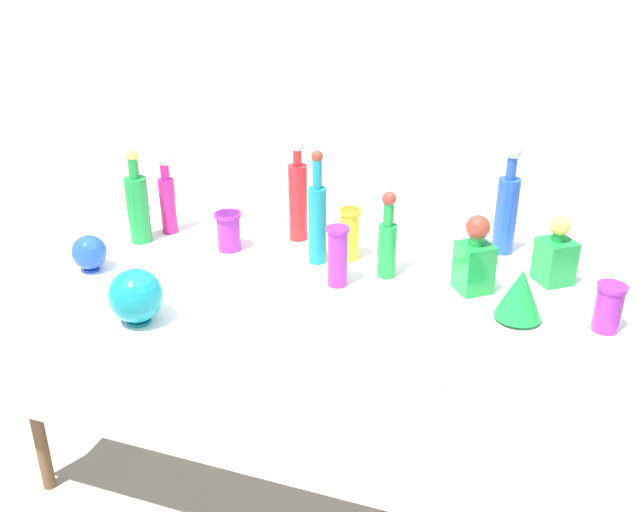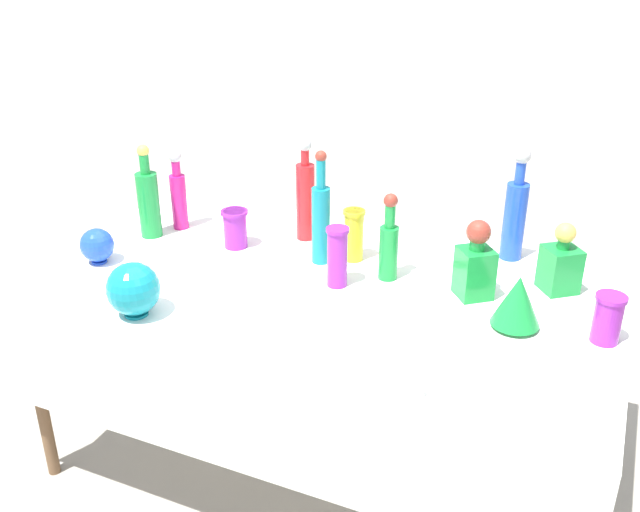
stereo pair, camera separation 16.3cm
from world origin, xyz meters
TOP-DOWN VIEW (x-y plane):
  - ground_plane at (0.00, 0.00)m, footprint 40.00×40.00m
  - display_table at (0.00, -0.04)m, footprint 1.96×1.14m
  - tall_bottle_0 at (-0.75, 0.10)m, footprint 0.08×0.08m
  - tall_bottle_1 at (0.55, 0.46)m, footprint 0.08×0.08m
  - tall_bottle_2 at (0.20, 0.13)m, footprint 0.06×0.06m
  - tall_bottle_3 at (-0.70, 0.21)m, footprint 0.06×0.06m
  - tall_bottle_4 at (-0.20, 0.32)m, footprint 0.07×0.07m
  - tall_bottle_5 at (-0.06, 0.15)m, footprint 0.06×0.06m
  - square_decanter_0 at (0.73, 0.27)m, footprint 0.15×0.15m
  - square_decanter_1 at (0.49, 0.12)m, footprint 0.15×0.15m
  - slender_vase_0 at (0.03, 0.22)m, footprint 0.08×0.08m
  - slender_vase_1 at (-0.41, 0.14)m, footprint 0.10×0.10m
  - slender_vase_2 at (0.06, 0.01)m, footprint 0.08×0.08m
  - slender_vase_3 at (0.90, -0.00)m, footprint 0.09×0.09m
  - fluted_vase_0 at (0.65, -0.02)m, footprint 0.15×0.15m
  - round_bowl_0 at (-0.43, -0.42)m, footprint 0.16×0.16m
  - round_bowl_1 at (-0.78, -0.17)m, footprint 0.12×0.12m
  - price_tag_left at (0.47, -0.47)m, footprint 0.06×0.02m

SIDE VIEW (x-z plane):
  - ground_plane at x=0.00m, z-range 0.00..0.00m
  - display_table at x=0.00m, z-range 0.33..1.09m
  - price_tag_left at x=0.47m, z-range 0.76..0.81m
  - round_bowl_1 at x=-0.78m, z-range 0.76..0.89m
  - slender_vase_1 at x=-0.41m, z-range 0.77..0.91m
  - slender_vase_3 at x=0.90m, z-range 0.77..0.92m
  - fluted_vase_0 at x=0.65m, z-range 0.76..0.93m
  - round_bowl_0 at x=-0.43m, z-range 0.76..0.94m
  - square_decanter_0 at x=0.73m, z-range 0.74..0.98m
  - slender_vase_0 at x=0.03m, z-range 0.77..0.96m
  - slender_vase_2 at x=0.06m, z-range 0.77..0.97m
  - square_decanter_1 at x=0.49m, z-range 0.74..1.01m
  - tall_bottle_2 at x=0.20m, z-range 0.73..1.04m
  - tall_bottle_3 at x=-0.70m, z-range 0.74..1.06m
  - tall_bottle_0 at x=-0.75m, z-range 0.72..1.08m
  - tall_bottle_5 at x=-0.06m, z-range 0.72..1.13m
  - tall_bottle_4 at x=-0.20m, z-range 0.73..1.12m
  - tall_bottle_1 at x=0.55m, z-range 0.73..1.14m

